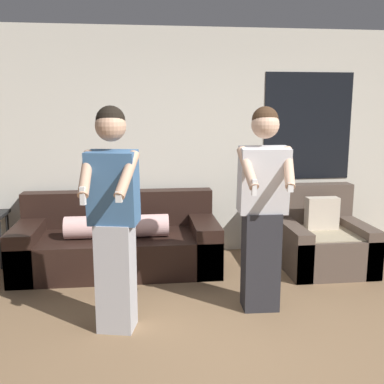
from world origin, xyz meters
TOP-DOWN VIEW (x-y plane):
  - ground_plane at (0.00, 0.00)m, footprint 14.00×14.00m
  - wall_back at (0.02, 2.74)m, footprint 6.88×0.07m
  - couch at (-1.00, 2.22)m, footprint 2.19×0.98m
  - armchair at (1.27, 2.01)m, footprint 0.93×0.95m
  - person_left at (-0.96, 0.77)m, footprint 0.46×0.53m
  - person_right at (0.30, 1.01)m, footprint 0.48×0.48m

SIDE VIEW (x-z plane):
  - ground_plane at x=0.00m, z-range 0.00..0.00m
  - couch at x=-1.00m, z-range -0.12..0.70m
  - armchair at x=1.27m, z-range -0.15..0.74m
  - person_right at x=0.30m, z-range 0.03..1.82m
  - person_left at x=-0.96m, z-range 0.04..1.84m
  - wall_back at x=0.02m, z-range 0.00..2.70m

